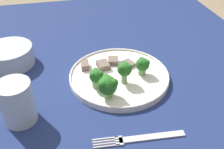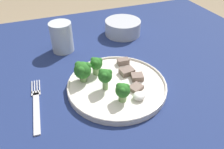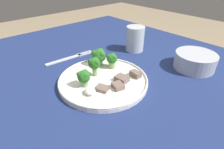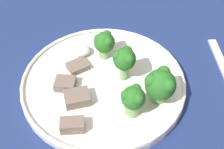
# 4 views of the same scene
# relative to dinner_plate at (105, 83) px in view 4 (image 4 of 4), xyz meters

# --- Properties ---
(table) EXTENTS (1.27, 1.07, 0.73)m
(table) POSITION_rel_dinner_plate_xyz_m (0.00, 0.04, -0.10)
(table) COLOR navy
(table) RESTS_ON ground_plane
(dinner_plate) EXTENTS (0.27, 0.27, 0.02)m
(dinner_plate) POSITION_rel_dinner_plate_xyz_m (0.00, 0.00, 0.00)
(dinner_plate) COLOR white
(dinner_plate) RESTS_ON table
(broccoli_floret_near_rim_left) EXTENTS (0.04, 0.04, 0.05)m
(broccoli_floret_near_rim_left) POSITION_rel_dinner_plate_xyz_m (-0.03, 0.07, 0.03)
(broccoli_floret_near_rim_left) COLOR #7FA866
(broccoli_floret_near_rim_left) RESTS_ON dinner_plate
(broccoli_floret_center_left) EXTENTS (0.05, 0.05, 0.06)m
(broccoli_floret_center_left) POSITION_rel_dinner_plate_xyz_m (-0.08, 0.05, 0.04)
(broccoli_floret_center_left) COLOR #7FA866
(broccoli_floret_center_left) RESTS_ON dinner_plate
(broccoli_floret_back_left) EXTENTS (0.04, 0.04, 0.06)m
(broccoli_floret_back_left) POSITION_rel_dinner_plate_xyz_m (-0.03, -0.00, 0.04)
(broccoli_floret_back_left) COLOR #7FA866
(broccoli_floret_back_left) RESTS_ON dinner_plate
(broccoli_floret_front_left) EXTENTS (0.04, 0.04, 0.05)m
(broccoli_floret_front_left) POSITION_rel_dinner_plate_xyz_m (-0.01, -0.06, 0.03)
(broccoli_floret_front_left) COLOR #7FA866
(broccoli_floret_front_left) RESTS_ON dinner_plate
(meat_slice_front_slice) EXTENTS (0.04, 0.04, 0.02)m
(meat_slice_front_slice) POSITION_rel_dinner_plate_xyz_m (0.05, 0.04, 0.01)
(meat_slice_front_slice) COLOR #756056
(meat_slice_front_slice) RESTS_ON dinner_plate
(meat_slice_middle_slice) EXTENTS (0.04, 0.04, 0.01)m
(meat_slice_middle_slice) POSITION_rel_dinner_plate_xyz_m (0.04, -0.04, 0.01)
(meat_slice_middle_slice) COLOR #756056
(meat_slice_middle_slice) RESTS_ON dinner_plate
(meat_slice_rear_slice) EXTENTS (0.04, 0.04, 0.01)m
(meat_slice_rear_slice) POSITION_rel_dinner_plate_xyz_m (0.07, 0.00, 0.01)
(meat_slice_rear_slice) COLOR #756056
(meat_slice_rear_slice) RESTS_ON dinner_plate
(meat_slice_edge_slice) EXTENTS (0.04, 0.02, 0.02)m
(meat_slice_edge_slice) POSITION_rel_dinner_plate_xyz_m (0.06, 0.09, 0.01)
(meat_slice_edge_slice) COLOR #756056
(meat_slice_edge_slice) RESTS_ON dinner_plate
(sauce_dollop) EXTENTS (0.03, 0.03, 0.02)m
(sauce_dollop) POSITION_rel_dinner_plate_xyz_m (0.03, -0.07, 0.01)
(sauce_dollop) COLOR white
(sauce_dollop) RESTS_ON dinner_plate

